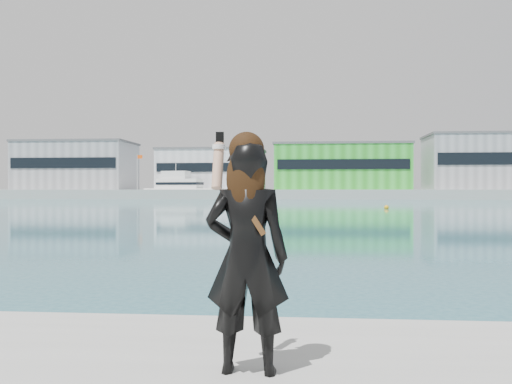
% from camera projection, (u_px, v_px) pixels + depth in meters
% --- Properties ---
extents(far_quay, '(320.00, 40.00, 2.00)m').
position_uv_depth(far_quay, '(306.00, 194.00, 134.16)').
color(far_quay, '#9E9E99').
rests_on(far_quay, ground).
extents(warehouse_grey_left, '(26.52, 16.36, 11.50)m').
position_uv_depth(warehouse_grey_left, '(77.00, 166.00, 137.10)').
color(warehouse_grey_left, gray).
rests_on(warehouse_grey_left, far_quay).
extents(warehouse_white, '(24.48, 15.35, 9.50)m').
position_uv_depth(warehouse_white, '(212.00, 169.00, 134.11)').
color(warehouse_white, silver).
rests_on(warehouse_white, far_quay).
extents(warehouse_green, '(30.60, 16.36, 10.50)m').
position_uv_depth(warehouse_green, '(341.00, 167.00, 131.39)').
color(warehouse_green, green).
rests_on(warehouse_green, far_quay).
extents(warehouse_grey_right, '(25.50, 15.35, 12.50)m').
position_uv_depth(warehouse_grey_right, '(484.00, 162.00, 128.48)').
color(warehouse_grey_right, gray).
rests_on(warehouse_grey_right, far_quay).
extents(flagpole_left, '(1.28, 0.16, 8.00)m').
position_uv_depth(flagpole_left, '(138.00, 169.00, 128.60)').
color(flagpole_left, silver).
rests_on(flagpole_left, far_quay).
extents(flagpole_right, '(1.28, 0.16, 8.00)m').
position_uv_depth(flagpole_right, '(408.00, 169.00, 123.16)').
color(flagpole_right, silver).
rests_on(flagpole_right, far_quay).
extents(motor_yacht, '(17.58, 8.07, 7.92)m').
position_uv_depth(motor_yacht, '(182.00, 189.00, 123.91)').
color(motor_yacht, white).
rests_on(motor_yacht, ground).
extents(buoy_near, '(0.50, 0.50, 0.50)m').
position_uv_depth(buoy_near, '(386.00, 209.00, 60.12)').
color(buoy_near, '#F1A50C').
rests_on(buoy_near, ground).
extents(buoy_far, '(0.50, 0.50, 0.50)m').
position_uv_depth(buoy_far, '(262.00, 202.00, 92.60)').
color(buoy_far, '#F1A50C').
rests_on(buoy_far, ground).
extents(woman, '(0.59, 0.39, 1.69)m').
position_uv_depth(woman, '(247.00, 250.00, 3.94)').
color(woman, black).
rests_on(woman, near_quay).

